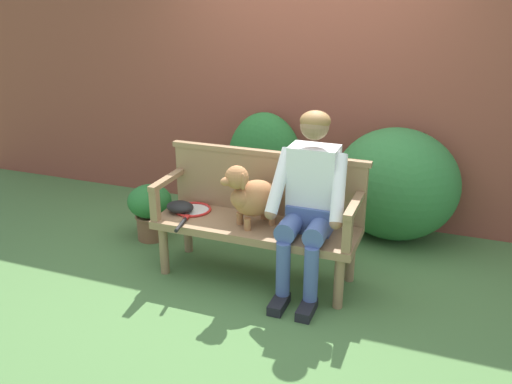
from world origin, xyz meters
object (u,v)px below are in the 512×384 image
garden_bench (256,231)px  baseball_glove (180,207)px  dog_on_bench (251,195)px  potted_plant (150,208)px  person_seated (310,197)px  tennis_racket (192,211)px

garden_bench → baseball_glove: baseball_glove is taller
garden_bench → dog_on_bench: dog_on_bench is taller
garden_bench → potted_plant: 1.15m
baseball_glove → potted_plant: size_ratio=0.44×
garden_bench → person_seated: person_seated is taller
baseball_glove → tennis_racket: bearing=25.3°
garden_bench → tennis_racket: tennis_racket is taller
person_seated → dog_on_bench: 0.43m
baseball_glove → potted_plant: baseball_glove is taller
garden_bench → baseball_glove: (-0.63, -0.02, 0.11)m
dog_on_bench → potted_plant: bearing=162.2°
dog_on_bench → baseball_glove: 0.64m
dog_on_bench → person_seated: bearing=3.9°
tennis_racket → person_seated: bearing=-2.3°
garden_bench → dog_on_bench: bearing=-117.1°
person_seated → tennis_racket: bearing=177.7°
dog_on_bench → tennis_racket: bearing=172.6°
garden_bench → potted_plant: bearing=164.6°
person_seated → baseball_glove: (-1.03, -0.00, -0.23)m
tennis_racket → baseball_glove: (-0.08, -0.04, 0.04)m
person_seated → potted_plant: (-1.51, 0.32, -0.43)m
tennis_racket → potted_plant: (-0.56, 0.28, -0.17)m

